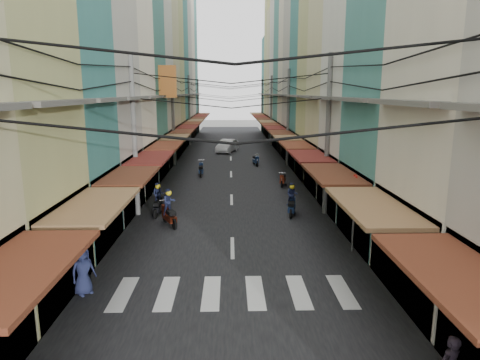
{
  "coord_description": "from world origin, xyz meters",
  "views": [
    {
      "loc": [
        -0.09,
        -18.63,
        6.29
      ],
      "look_at": [
        0.44,
        3.42,
        1.74
      ],
      "focal_mm": 32.0,
      "sensor_mm": 36.0,
      "label": 1
    }
  ],
  "objects": [
    {
      "name": "ground",
      "position": [
        0.0,
        0.0,
        0.0
      ],
      "size": [
        160.0,
        160.0,
        0.0
      ],
      "primitive_type": "plane",
      "color": "slate",
      "rests_on": "ground"
    },
    {
      "name": "road",
      "position": [
        0.0,
        20.0,
        0.01
      ],
      "size": [
        10.0,
        80.0,
        0.02
      ],
      "primitive_type": "cube",
      "color": "black",
      "rests_on": "ground"
    },
    {
      "name": "sidewalk_left",
      "position": [
        -6.5,
        20.0,
        0.03
      ],
      "size": [
        3.0,
        80.0,
        0.06
      ],
      "primitive_type": "cube",
      "color": "slate",
      "rests_on": "ground"
    },
    {
      "name": "sidewalk_right",
      "position": [
        6.5,
        20.0,
        0.03
      ],
      "size": [
        3.0,
        80.0,
        0.06
      ],
      "primitive_type": "cube",
      "color": "slate",
      "rests_on": "ground"
    },
    {
      "name": "crosswalk",
      "position": [
        -0.0,
        -6.0,
        0.03
      ],
      "size": [
        7.55,
        2.4,
        0.01
      ],
      "color": "silver",
      "rests_on": "ground"
    },
    {
      "name": "building_row_left",
      "position": [
        -7.92,
        16.56,
        9.78
      ],
      "size": [
        7.8,
        67.67,
        23.7
      ],
      "color": "silver",
      "rests_on": "ground"
    },
    {
      "name": "building_row_right",
      "position": [
        7.92,
        16.45,
        9.41
      ],
      "size": [
        7.8,
        68.98,
        22.59
      ],
      "color": "teal",
      "rests_on": "ground"
    },
    {
      "name": "utility_poles",
      "position": [
        0.0,
        15.01,
        6.59
      ],
      "size": [
        10.2,
        66.13,
        8.2
      ],
      "color": "slate",
      "rests_on": "ground"
    },
    {
      "name": "white_car",
      "position": [
        -0.37,
        26.52,
        0.0
      ],
      "size": [
        5.08,
        3.12,
        1.68
      ],
      "primitive_type": "imported",
      "rotation": [
        0.0,
        0.0,
        -0.28
      ],
      "color": "silver",
      "rests_on": "ground"
    },
    {
      "name": "bicycle",
      "position": [
        6.6,
        -3.0,
        0.0
      ],
      "size": [
        1.57,
        0.66,
        1.06
      ],
      "primitive_type": "imported",
      "rotation": [
        0.0,
        0.0,
        1.62
      ],
      "color": "black",
      "rests_on": "ground"
    },
    {
      "name": "moving_scooters",
      "position": [
        -0.69,
        5.8,
        0.51
      ],
      "size": [
        7.72,
        18.77,
        1.81
      ],
      "color": "black",
      "rests_on": "ground"
    },
    {
      "name": "parked_scooters",
      "position": [
        3.45,
        -3.52,
        0.5
      ],
      "size": [
        13.32,
        14.27,
        1.02
      ],
      "color": "black",
      "rests_on": "ground"
    },
    {
      "name": "pedestrians",
      "position": [
        -5.03,
        3.83,
        1.01
      ],
      "size": [
        11.87,
        26.52,
        2.17
      ],
      "color": "black",
      "rests_on": "ground"
    },
    {
      "name": "market_umbrella",
      "position": [
        6.41,
        -2.4,
        1.9
      ],
      "size": [
        2.05,
        2.05,
        2.16
      ],
      "color": "#B2B2B7",
      "rests_on": "ground"
    },
    {
      "name": "traffic_sign",
      "position": [
        4.78,
        -2.5,
        2.33
      ],
      "size": [
        0.1,
        0.69,
        3.17
      ],
      "color": "slate",
      "rests_on": "ground"
    }
  ]
}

